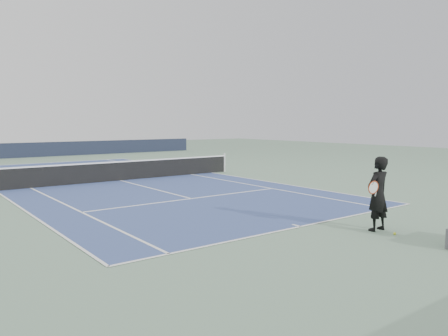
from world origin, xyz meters
TOP-DOWN VIEW (x-y plane):
  - ground at (0.00, 0.00)m, footprint 80.00×80.00m
  - court_surface at (0.00, 0.00)m, footprint 10.97×23.77m
  - tennis_net at (0.00, 0.00)m, footprint 12.90×0.10m
  - windscreen_far at (0.00, 17.88)m, footprint 30.00×0.25m
  - tennis_player at (1.32, -13.36)m, footprint 0.83×0.54m
  - tennis_ball at (1.28, -13.91)m, footprint 0.07×0.07m

SIDE VIEW (x-z plane):
  - ground at x=0.00m, z-range 0.00..0.00m
  - court_surface at x=0.00m, z-range 0.00..0.01m
  - tennis_ball at x=1.28m, z-range 0.00..0.07m
  - tennis_net at x=0.00m, z-range -0.03..1.04m
  - windscreen_far at x=0.00m, z-range 0.00..1.20m
  - tennis_player at x=1.32m, z-range 0.00..1.96m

